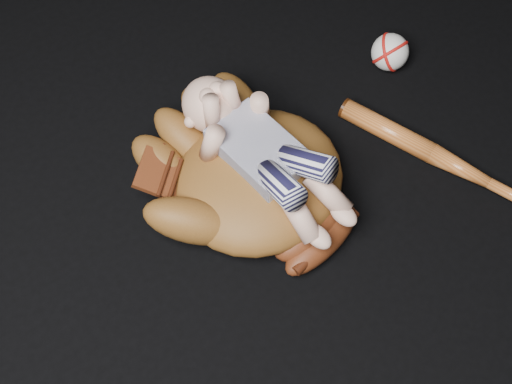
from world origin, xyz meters
TOP-DOWN VIEW (x-y plane):
  - baseball_glove at (-0.01, 0.06)m, footprint 0.45×0.50m
  - newborn_baby at (0.00, 0.05)m, footprint 0.21×0.39m
  - baseball_bat at (0.30, -0.09)m, footprint 0.18×0.41m
  - baseball at (0.38, 0.15)m, footprint 0.10×0.10m

SIDE VIEW (x-z plane):
  - baseball_bat at x=0.30m, z-range 0.00..0.04m
  - baseball at x=0.38m, z-range 0.00..0.08m
  - baseball_glove at x=-0.01m, z-range 0.00..0.14m
  - newborn_baby at x=0.00m, z-range 0.05..0.20m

